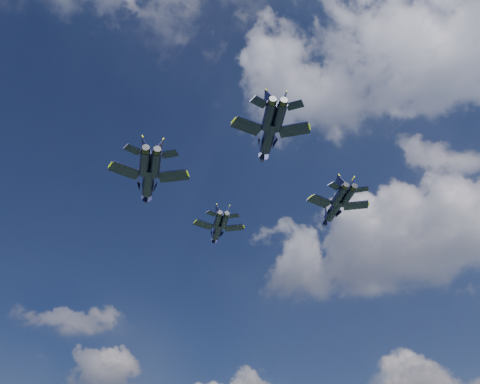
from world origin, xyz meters
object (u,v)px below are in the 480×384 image
(jet_lead, at_px, (217,231))
(jet_left, at_px, (148,182))
(jet_right, at_px, (333,210))
(jet_slot, at_px, (268,138))

(jet_lead, xyz_separation_m, jet_left, (-0.29, -22.22, -1.21))
(jet_left, bearing_deg, jet_right, -2.20)
(jet_lead, distance_m, jet_slot, 32.62)
(jet_left, height_order, jet_slot, jet_left)
(jet_lead, xyz_separation_m, jet_slot, (23.57, -22.50, -1.49))
(jet_left, relative_size, jet_slot, 1.09)
(jet_slot, bearing_deg, jet_lead, 99.00)
(jet_right, bearing_deg, jet_left, 177.25)
(jet_left, xyz_separation_m, jet_slot, (23.86, -0.28, -0.28))
(jet_left, xyz_separation_m, jet_right, (25.90, 21.22, -2.35))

